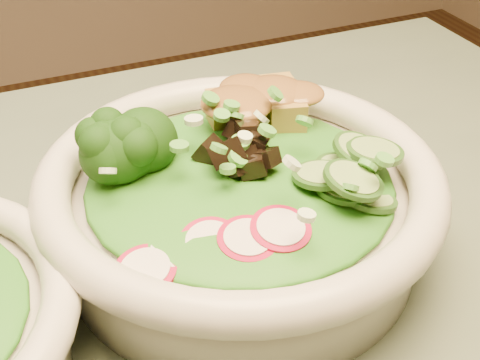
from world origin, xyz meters
name	(u,v)px	position (x,y,z in m)	size (l,w,h in m)	color
salad_bowl	(240,204)	(0.19, 0.07, 0.79)	(0.29, 0.29, 0.08)	beige
lettuce_bed	(240,179)	(0.19, 0.07, 0.81)	(0.22, 0.22, 0.03)	#1F5C13
broccoli_florets	(145,153)	(0.13, 0.10, 0.83)	(0.08, 0.07, 0.05)	black
radish_slices	(229,239)	(0.16, 0.01, 0.82)	(0.12, 0.04, 0.02)	maroon
cucumber_slices	(341,172)	(0.25, 0.03, 0.83)	(0.07, 0.07, 0.04)	#8FBA67
mushroom_heap	(243,151)	(0.20, 0.08, 0.83)	(0.07, 0.07, 0.04)	black
tofu_cubes	(255,116)	(0.23, 0.13, 0.83)	(0.10, 0.06, 0.04)	olive
peanut_sauce	(255,100)	(0.23, 0.13, 0.84)	(0.07, 0.06, 0.02)	brown
scallion_garnish	(240,147)	(0.19, 0.07, 0.84)	(0.20, 0.20, 0.03)	#4C9A36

